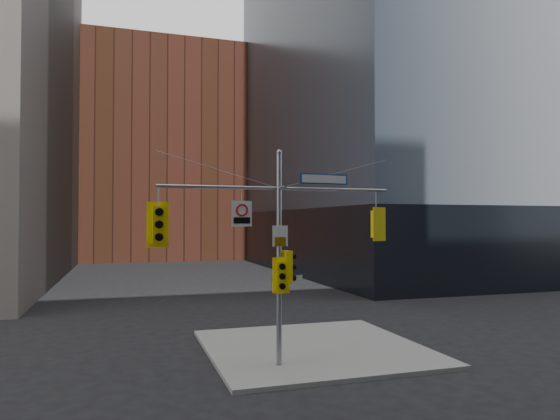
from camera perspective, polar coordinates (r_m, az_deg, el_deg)
ground at (r=15.49m, az=2.22°, el=-19.73°), size 160.00×160.00×0.00m
sidewalk_corner at (r=19.74m, az=3.86°, el=-15.45°), size 8.00×8.00×0.15m
podium_ne at (r=56.48m, az=18.34°, el=-3.19°), size 36.40×36.40×6.00m
brick_midrise at (r=72.60m, az=-13.40°, el=5.90°), size 26.00×20.00×28.00m
signal_assembly at (r=16.60m, az=-0.10°, el=-2.97°), size 8.00×0.80×7.30m
traffic_light_west_arm at (r=15.89m, az=-13.74°, el=-1.62°), size 0.68×0.54×1.42m
traffic_light_east_arm at (r=18.00m, az=10.93°, el=-1.60°), size 0.56×0.52×1.19m
traffic_light_pole_side at (r=16.77m, az=0.96°, el=-6.54°), size 0.45×0.39×1.10m
traffic_light_pole_front at (r=16.43m, az=0.18°, el=-7.53°), size 0.56×0.50×1.18m
street_sign_blade at (r=17.21m, az=5.06°, el=3.54°), size 1.81×0.21×0.35m
regulatory_sign_arm at (r=16.24m, az=-4.38°, el=-0.31°), size 0.67×0.09×0.84m
regulatory_sign_pole at (r=16.49m, az=0.02°, el=-3.05°), size 0.53×0.06×0.69m
street_blade_ew at (r=16.84m, az=1.37°, el=-7.74°), size 0.76×0.08×0.15m
street_blade_ns at (r=17.15m, az=-0.56°, el=-8.14°), size 0.04×0.77×0.15m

